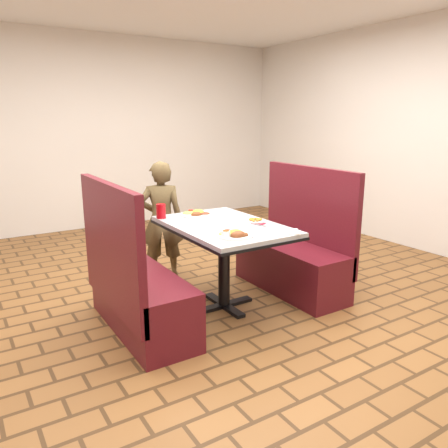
% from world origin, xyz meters
% --- Properties ---
extents(room, '(7.00, 7.04, 2.82)m').
position_xyz_m(room, '(0.00, 0.00, 1.91)').
color(room, brown).
rests_on(room, ground).
extents(dining_table, '(0.81, 1.21, 0.75)m').
position_xyz_m(dining_table, '(0.00, 0.00, 0.65)').
color(dining_table, '#AFB1B4').
rests_on(dining_table, ground).
extents(booth_bench_left, '(0.47, 1.20, 1.17)m').
position_xyz_m(booth_bench_left, '(-0.80, 0.00, 0.33)').
color(booth_bench_left, maroon).
rests_on(booth_bench_left, ground).
extents(booth_bench_right, '(0.47, 1.20, 1.17)m').
position_xyz_m(booth_bench_right, '(0.80, 0.00, 0.33)').
color(booth_bench_right, maroon).
rests_on(booth_bench_right, ground).
extents(diner_person, '(0.52, 0.44, 1.21)m').
position_xyz_m(diner_person, '(-0.13, 1.00, 0.60)').
color(diner_person, brown).
rests_on(diner_person, ground).
extents(near_dinner_plate, '(0.28, 0.28, 0.09)m').
position_xyz_m(near_dinner_plate, '(-0.15, -0.38, 0.78)').
color(near_dinner_plate, white).
rests_on(near_dinner_plate, dining_table).
extents(far_dinner_plate, '(0.30, 0.30, 0.08)m').
position_xyz_m(far_dinner_plate, '(-0.04, 0.41, 0.78)').
color(far_dinner_plate, white).
rests_on(far_dinner_plate, dining_table).
extents(plantain_plate, '(0.18, 0.18, 0.03)m').
position_xyz_m(plantain_plate, '(0.27, -0.07, 0.76)').
color(plantain_plate, white).
rests_on(plantain_plate, dining_table).
extents(maroon_napkin, '(0.12, 0.12, 0.00)m').
position_xyz_m(maroon_napkin, '(0.25, -0.15, 0.75)').
color(maroon_napkin, maroon).
rests_on(maroon_napkin, dining_table).
extents(spoon_utensil, '(0.04, 0.14, 0.00)m').
position_xyz_m(spoon_utensil, '(0.22, -0.20, 0.76)').
color(spoon_utensil, silver).
rests_on(spoon_utensil, dining_table).
extents(red_tumbler, '(0.08, 0.08, 0.13)m').
position_xyz_m(red_tumbler, '(-0.36, 0.48, 0.81)').
color(red_tumbler, '#B20B12').
rests_on(red_tumbler, dining_table).
extents(paper_napkin, '(0.27, 0.25, 0.01)m').
position_xyz_m(paper_napkin, '(0.25, -0.49, 0.76)').
color(paper_napkin, white).
rests_on(paper_napkin, dining_table).
extents(knife_utensil, '(0.02, 0.15, 0.00)m').
position_xyz_m(knife_utensil, '(-0.09, -0.38, 0.76)').
color(knife_utensil, silver).
rests_on(knife_utensil, dining_table).
extents(fork_utensil, '(0.05, 0.13, 0.00)m').
position_xyz_m(fork_utensil, '(-0.14, -0.38, 0.76)').
color(fork_utensil, silver).
rests_on(fork_utensil, dining_table).
extents(lettuce_shreds, '(0.28, 0.32, 0.00)m').
position_xyz_m(lettuce_shreds, '(0.04, 0.06, 0.75)').
color(lettuce_shreds, '#93BD4B').
rests_on(lettuce_shreds, dining_table).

